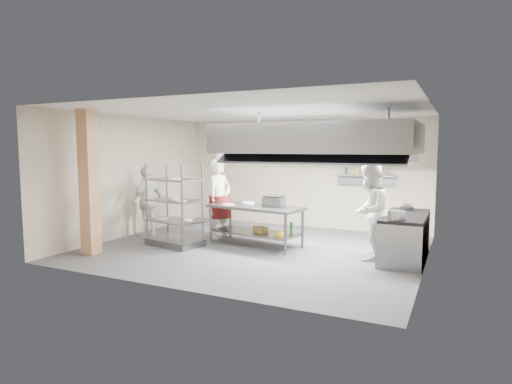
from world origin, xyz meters
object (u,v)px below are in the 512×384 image
at_px(pass_rack, 174,205).
at_px(griddle, 274,202).
at_px(island, 255,226).
at_px(chef_line, 369,212).
at_px(stockpot, 395,215).
at_px(chef_head, 220,199).
at_px(cooking_range, 405,238).
at_px(chef_plating, 148,201).

distance_m(pass_rack, griddle, 2.25).
relative_size(island, chef_line, 1.14).
bearing_deg(stockpot, chef_line, 140.02).
distance_m(pass_rack, stockpot, 4.76).
xyz_separation_m(chef_head, stockpot, (4.25, -0.95, 0.02)).
xyz_separation_m(cooking_range, chef_plating, (-6.08, -0.46, 0.46)).
distance_m(chef_plating, stockpot, 5.98).
bearing_deg(pass_rack, stockpot, 13.08).
bearing_deg(chef_head, island, -97.58).
distance_m(chef_line, griddle, 2.14).
bearing_deg(cooking_range, stockpot, -97.85).
relative_size(chef_line, griddle, 4.27).
xyz_separation_m(island, pass_rack, (-1.66, -0.79, 0.48)).
relative_size(pass_rack, chef_plating, 1.05).
xyz_separation_m(pass_rack, chef_head, (0.50, 1.18, 0.04)).
relative_size(cooking_range, chef_line, 1.04).
height_order(cooking_range, chef_line, chef_line).
distance_m(chef_head, griddle, 1.62).
relative_size(island, pass_rack, 1.17).
bearing_deg(pass_rack, island, 35.82).
bearing_deg(island, chef_head, 170.32).
relative_size(chef_line, stockpot, 7.39).
bearing_deg(chef_head, griddle, -91.00).
relative_size(island, cooking_range, 1.09).
relative_size(island, stockpot, 8.40).
bearing_deg(chef_line, chef_plating, -83.00).
bearing_deg(island, pass_rack, -145.60).
relative_size(pass_rack, chef_line, 0.97).
bearing_deg(pass_rack, griddle, 32.39).
height_order(chef_line, chef_plating, chef_line).
relative_size(chef_head, griddle, 4.33).
relative_size(chef_plating, stockpot, 6.82).
distance_m(island, pass_rack, 1.90).
xyz_separation_m(island, chef_plating, (-2.88, -0.23, 0.43)).
xyz_separation_m(cooking_range, chef_head, (-4.36, 0.16, 0.55)).
bearing_deg(island, griddle, 16.04).
xyz_separation_m(pass_rack, stockpot, (4.75, 0.23, 0.06)).
distance_m(chef_head, stockpot, 4.36).
height_order(chef_head, stockpot, chef_head).
xyz_separation_m(island, cooking_range, (3.20, 0.23, -0.04)).
xyz_separation_m(griddle, stockpot, (2.67, -0.61, -0.03)).
bearing_deg(chef_head, pass_rack, 168.08).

